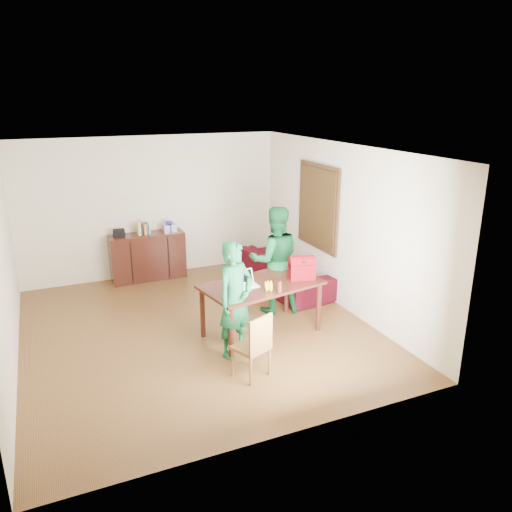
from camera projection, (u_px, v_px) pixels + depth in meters
name	position (u px, v px, depth m)	size (l,w,h in m)	color
room	(192.00, 245.00, 7.32)	(5.20, 5.70, 2.90)	#492A12
table	(261.00, 290.00, 7.28)	(1.85, 1.25, 0.80)	black
chair	(252.00, 358.00, 6.27)	(0.51, 0.50, 0.87)	brown
person_near	(235.00, 300.00, 6.66)	(0.59, 0.39, 1.61)	#13562F
person_far	(275.00, 260.00, 8.03)	(0.85, 0.67, 1.76)	#13572A
laptop	(248.00, 284.00, 7.12)	(0.32, 0.23, 0.21)	white
bananas	(269.00, 289.00, 6.96)	(0.16, 0.10, 0.06)	gold
bottle	(280.00, 286.00, 6.91)	(0.06, 0.06, 0.18)	#602316
red_bag	(302.00, 270.00, 7.40)	(0.38, 0.22, 0.28)	maroon
sofa	(281.00, 271.00, 9.18)	(2.20, 0.86, 0.64)	#400816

